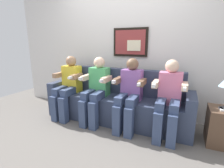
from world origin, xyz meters
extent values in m
plane|color=#66605B|center=(0.00, 0.00, 0.00)|extent=(6.34, 6.34, 0.00)
cube|color=silver|center=(0.00, 0.77, 1.30)|extent=(4.88, 0.05, 2.60)
cube|color=black|center=(0.11, 0.72, 1.35)|extent=(0.63, 0.03, 0.50)
cube|color=maroon|center=(0.11, 0.71, 1.35)|extent=(0.55, 0.02, 0.42)
cube|color=beige|center=(0.18, 0.70, 1.29)|extent=(0.24, 0.02, 0.18)
cube|color=#333D56|center=(0.00, 0.29, 0.23)|extent=(2.20, 0.58, 0.45)
cube|color=#333D56|center=(0.00, 0.51, 0.68)|extent=(2.20, 0.14, 0.45)
cube|color=#333D56|center=(-1.17, 0.29, 0.31)|extent=(0.14, 0.58, 0.62)
cube|color=#333D56|center=(1.17, 0.29, 0.31)|extent=(0.14, 0.58, 0.62)
cube|color=yellow|center=(-0.87, 0.28, 0.69)|extent=(0.32, 0.20, 0.48)
sphere|color=#9E7556|center=(-0.87, 0.28, 1.02)|extent=(0.19, 0.19, 0.19)
cube|color=#38476B|center=(-0.96, 0.08, 0.51)|extent=(0.12, 0.40, 0.12)
cube|color=#38476B|center=(-0.78, 0.08, 0.51)|extent=(0.12, 0.40, 0.12)
cube|color=#38476B|center=(-0.96, -0.12, 0.23)|extent=(0.12, 0.12, 0.45)
cube|color=#38476B|center=(-0.78, -0.12, 0.23)|extent=(0.12, 0.12, 0.45)
cube|color=#9E7556|center=(-1.06, 0.16, 0.77)|extent=(0.08, 0.28, 0.08)
cube|color=#9E7556|center=(-0.68, 0.16, 0.77)|extent=(0.08, 0.28, 0.08)
cube|color=white|center=(-0.68, 0.00, 0.78)|extent=(0.04, 0.13, 0.04)
cube|color=#4CB266|center=(-0.29, 0.28, 0.69)|extent=(0.32, 0.20, 0.48)
sphere|color=beige|center=(-0.29, 0.28, 1.02)|extent=(0.19, 0.19, 0.19)
cube|color=#38476B|center=(-0.38, 0.08, 0.51)|extent=(0.12, 0.40, 0.12)
cube|color=#38476B|center=(-0.20, 0.08, 0.51)|extent=(0.12, 0.40, 0.12)
cube|color=#38476B|center=(-0.38, -0.12, 0.23)|extent=(0.12, 0.12, 0.45)
cube|color=#38476B|center=(-0.20, -0.12, 0.23)|extent=(0.12, 0.12, 0.45)
cube|color=beige|center=(-0.48, 0.16, 0.77)|extent=(0.08, 0.28, 0.08)
cube|color=beige|center=(-0.10, 0.16, 0.77)|extent=(0.08, 0.28, 0.08)
cube|color=white|center=(-0.10, 0.00, 0.78)|extent=(0.04, 0.13, 0.04)
cube|color=white|center=(-0.48, 0.00, 0.78)|extent=(0.04, 0.10, 0.04)
cube|color=#8C59A5|center=(0.29, 0.28, 0.69)|extent=(0.32, 0.20, 0.48)
sphere|color=brown|center=(0.29, 0.28, 1.02)|extent=(0.19, 0.19, 0.19)
cube|color=#38476B|center=(0.20, 0.08, 0.51)|extent=(0.12, 0.40, 0.12)
cube|color=#38476B|center=(0.38, 0.08, 0.51)|extent=(0.12, 0.40, 0.12)
cube|color=#38476B|center=(0.20, -0.12, 0.23)|extent=(0.12, 0.12, 0.45)
cube|color=#38476B|center=(0.38, -0.12, 0.23)|extent=(0.12, 0.12, 0.45)
cube|color=brown|center=(0.10, 0.16, 0.77)|extent=(0.08, 0.28, 0.08)
cube|color=brown|center=(0.48, 0.16, 0.77)|extent=(0.08, 0.28, 0.08)
cube|color=white|center=(0.48, 0.00, 0.78)|extent=(0.04, 0.13, 0.04)
cube|color=white|center=(0.10, 0.00, 0.78)|extent=(0.04, 0.10, 0.04)
cube|color=pink|center=(0.87, 0.28, 0.69)|extent=(0.32, 0.20, 0.48)
sphere|color=beige|center=(0.87, 0.28, 1.02)|extent=(0.19, 0.19, 0.19)
cube|color=#38476B|center=(0.78, 0.08, 0.51)|extent=(0.12, 0.40, 0.12)
cube|color=#38476B|center=(0.96, 0.08, 0.51)|extent=(0.12, 0.40, 0.12)
cube|color=#38476B|center=(0.78, -0.12, 0.23)|extent=(0.12, 0.12, 0.45)
cube|color=#38476B|center=(0.96, -0.12, 0.23)|extent=(0.12, 0.12, 0.45)
cube|color=beige|center=(0.68, 0.16, 0.77)|extent=(0.08, 0.28, 0.08)
cube|color=beige|center=(1.06, 0.16, 0.77)|extent=(0.08, 0.28, 0.08)
cube|color=white|center=(1.06, 0.00, 0.78)|extent=(0.04, 0.13, 0.04)
cube|color=white|center=(0.68, 0.00, 0.78)|extent=(0.04, 0.10, 0.04)
cube|color=brown|center=(1.59, 0.22, 0.25)|extent=(0.40, 0.40, 0.50)
cube|color=white|center=(1.52, 0.18, 0.51)|extent=(0.04, 0.13, 0.02)
camera|label=1|loc=(1.04, -2.22, 1.33)|focal=26.75mm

